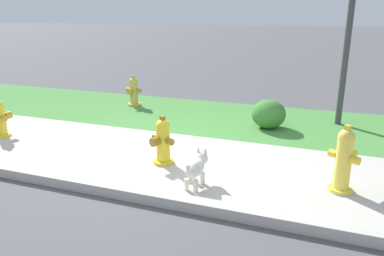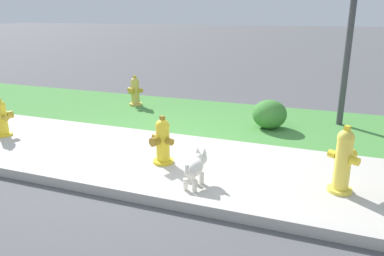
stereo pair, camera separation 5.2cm
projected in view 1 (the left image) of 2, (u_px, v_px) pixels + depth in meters
The scene contains 10 objects.
ground_plane at pixel (146, 157), 5.32m from camera, with size 120.00×120.00×0.00m, color #515154.
sidewalk_pavement at pixel (146, 156), 5.32m from camera, with size 18.00×2.20×0.01m, color #BCB7AD.
grass_verge at pixel (200, 115), 7.45m from camera, with size 18.00×2.57×0.01m, color #47893D.
street_curb at pixel (98, 188), 4.25m from camera, with size 18.00×0.16×0.12m, color #BCB7AD.
fire_hydrant_across_street at pixel (163, 141), 4.99m from camera, with size 0.37×0.34×0.67m.
fire_hydrant_near_corner at pixel (0, 119), 6.10m from camera, with size 0.36×0.33×0.65m.
fire_hydrant_far_end at pixel (344, 160), 4.18m from camera, with size 0.35×0.33×0.79m.
fire_hydrant_at_driveway at pixel (134, 92), 8.18m from camera, with size 0.36×0.33×0.66m.
small_white_dog at pixel (196, 167), 4.35m from camera, with size 0.21×0.53×0.42m.
shrub_bush_near_lamp at pixel (269, 114), 6.59m from camera, with size 0.60×0.60×0.51m.
Camera 1 is at (2.35, -4.43, 1.96)m, focal length 35.00 mm.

